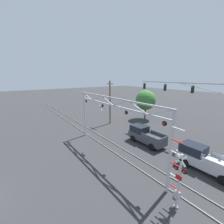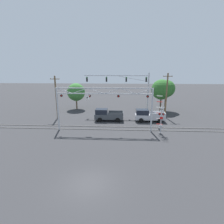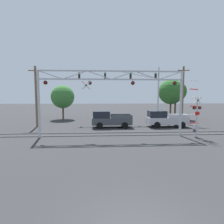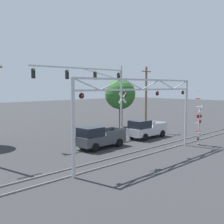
# 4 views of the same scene
# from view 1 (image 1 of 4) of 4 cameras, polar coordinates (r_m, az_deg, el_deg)

# --- Properties ---
(rail_track_near) EXTENTS (80.00, 0.08, 0.10)m
(rail_track_near) POSITION_cam_1_polar(r_m,az_deg,el_deg) (18.50, 1.12, -15.35)
(rail_track_near) COLOR gray
(rail_track_near) RESTS_ON ground_plane
(rail_track_far) EXTENTS (80.00, 0.08, 0.10)m
(rail_track_far) POSITION_cam_1_polar(r_m,az_deg,el_deg) (19.30, 4.62, -14.10)
(rail_track_far) COLOR gray
(rail_track_far) RESTS_ON ground_plane
(crossing_gantry) EXTENTS (14.73, 0.28, 6.75)m
(crossing_gantry) POSITION_cam_1_polar(r_m,az_deg,el_deg) (16.60, 0.39, -1.30)
(crossing_gantry) COLOR #B7BABF
(crossing_gantry) RESTS_ON ground_plane
(crossing_signal_mast) EXTENTS (1.30, 0.35, 5.77)m
(crossing_signal_mast) POSITION_cam_1_polar(r_m,az_deg,el_deg) (11.94, 23.84, -22.96)
(crossing_signal_mast) COLOR #B7BABF
(crossing_signal_mast) RESTS_ON ground_plane
(traffic_signal_span) EXTENTS (13.12, 0.39, 8.72)m
(traffic_signal_span) POSITION_cam_1_polar(r_m,az_deg,el_deg) (21.27, 30.54, 4.12)
(traffic_signal_span) COLOR #B7BABF
(traffic_signal_span) RESTS_ON ground_plane
(pickup_truck_lead) EXTENTS (5.26, 2.23, 2.21)m
(pickup_truck_lead) POSITION_cam_1_polar(r_m,az_deg,el_deg) (21.25, 12.43, -8.63)
(pickup_truck_lead) COLOR #3D4247
(pickup_truck_lead) RESTS_ON ground_plane
(pickup_truck_following) EXTENTS (5.41, 2.23, 2.21)m
(pickup_truck_following) POSITION_cam_1_polar(r_m,az_deg,el_deg) (17.75, 31.60, -15.04)
(pickup_truck_following) COLOR #B7B7BC
(pickup_truck_following) RESTS_ON ground_plane
(utility_pole_left) EXTENTS (1.80, 0.28, 8.20)m
(utility_pole_left) POSITION_cam_1_polar(r_m,az_deg,el_deg) (28.30, -0.79, 3.86)
(utility_pole_left) COLOR brown
(utility_pole_left) RESTS_ON ground_plane
(background_tree_beyond_span) EXTENTS (4.16, 4.16, 6.18)m
(background_tree_beyond_span) POSITION_cam_1_polar(r_m,az_deg,el_deg) (32.26, 12.72, 4.44)
(background_tree_beyond_span) COLOR brown
(background_tree_beyond_span) RESTS_ON ground_plane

